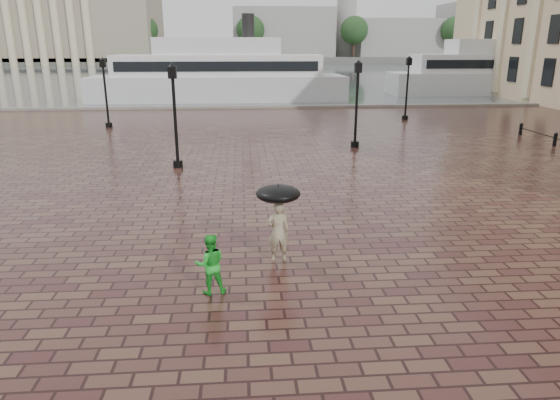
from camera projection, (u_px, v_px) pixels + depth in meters
The scene contains 13 objects.
ground at pixel (359, 249), 13.47m from camera, with size 300.00×300.00×0.00m, color #351918.
harbour_water at pixel (256, 73), 101.08m from camera, with size 240.00×240.00×0.00m, color #434B52.
quay_edge at pixel (276, 108), 43.94m from camera, with size 80.00×0.60×0.30m, color slate.
far_shore at pixel (250, 59), 165.54m from camera, with size 300.00×60.00×2.00m, color #4C4C47.
museum at pixel (58, 14), 143.05m from camera, with size 57.00×32.50×26.00m.
distant_skyline at pixel (403, 32), 157.03m from camera, with size 102.50×22.00×33.00m.
far_trees at pixel (251, 30), 142.10m from camera, with size 188.00×8.00×13.50m.
street_lamps at pixel (268, 98), 29.34m from camera, with size 21.44×14.44×4.40m.
adult_pedestrian at pixel (278, 232), 12.51m from camera, with size 0.57×0.38×1.57m, color gray.
child_pedestrian at pixel (210, 264), 10.88m from camera, with size 0.67×0.52×1.38m, color green.
ferry_near at pixel (219, 75), 49.20m from camera, with size 25.00×6.18×8.19m.
ferry_far at pixel (501, 72), 55.82m from camera, with size 24.88×6.73×8.10m.
umbrella at pixel (278, 194), 12.21m from camera, with size 1.10×1.10×1.11m.
Camera 1 is at (-3.08, -12.28, 5.25)m, focal length 32.00 mm.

